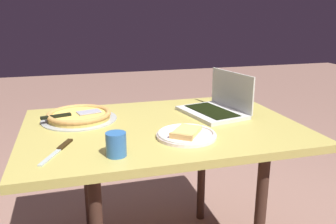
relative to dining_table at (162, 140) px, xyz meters
The scene contains 6 objects.
dining_table is the anchor object (origin of this frame).
laptop 0.36m from the dining_table, 162.29° to the right, with size 0.31×0.38×0.21m.
pizza_plate 0.22m from the dining_table, 106.06° to the left, with size 0.25×0.25×0.04m.
pizza_tray 0.42m from the dining_table, 26.28° to the right, with size 0.36×0.36×0.04m.
table_knife 0.50m from the dining_table, 22.87° to the left, with size 0.12×0.23×0.01m.
drink_cup 0.42m from the dining_table, 50.41° to the left, with size 0.08×0.08×0.09m.
Camera 1 is at (0.40, 1.50, 1.28)m, focal length 37.41 mm.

